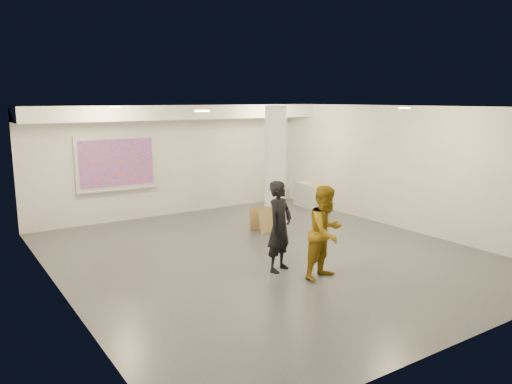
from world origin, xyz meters
TOP-DOWN VIEW (x-y plane):
  - floor at (0.00, 0.00)m, footprint 8.00×9.00m
  - ceiling at (0.00, 0.00)m, footprint 8.00×9.00m
  - wall_back at (0.00, 4.50)m, footprint 8.00×0.01m
  - wall_front at (0.00, -4.50)m, footprint 8.00×0.01m
  - wall_left at (-4.00, 0.00)m, footprint 0.01×9.00m
  - wall_right at (4.00, 0.00)m, footprint 0.01×9.00m
  - soffit_band at (0.00, 3.95)m, footprint 8.00×1.10m
  - downlight_nw at (-2.20, 2.50)m, footprint 0.22×0.22m
  - downlight_ne at (2.20, 2.50)m, footprint 0.22×0.22m
  - downlight_sw at (-2.20, -1.50)m, footprint 0.22×0.22m
  - downlight_se at (2.20, -1.50)m, footprint 0.22×0.22m
  - column at (1.50, 1.80)m, footprint 0.52×0.52m
  - projection_screen at (-1.60, 4.45)m, footprint 2.10×0.13m
  - credenza at (3.72, 3.08)m, footprint 0.60×1.21m
  - papers_stack at (3.70, 3.35)m, footprint 0.32×0.37m
  - postit_pad at (3.74, 2.81)m, footprint 0.29×0.34m
  - cardboard_back at (1.01, 1.77)m, footprint 0.52×0.23m
  - cardboard_front at (1.00, 1.44)m, footprint 0.55×0.31m
  - woman at (-0.34, -0.91)m, footprint 0.73×0.61m
  - man at (0.12, -1.67)m, footprint 0.93×0.80m

SIDE VIEW (x-z plane):
  - floor at x=0.00m, z-range -0.01..0.01m
  - cardboard_back at x=1.01m, z-range 0.00..0.56m
  - cardboard_front at x=1.00m, z-range 0.00..0.58m
  - credenza at x=3.72m, z-range 0.00..0.68m
  - papers_stack at x=3.70m, z-range 0.68..0.70m
  - postit_pad at x=3.74m, z-range 0.68..0.71m
  - man at x=0.12m, z-range 0.00..1.67m
  - woman at x=-0.34m, z-range 0.00..1.69m
  - wall_back at x=0.00m, z-range 0.00..3.00m
  - wall_front at x=0.00m, z-range 0.00..3.00m
  - wall_left at x=-4.00m, z-range 0.00..3.00m
  - wall_right at x=4.00m, z-range 0.00..3.00m
  - column at x=1.50m, z-range 0.00..3.00m
  - projection_screen at x=-1.60m, z-range 0.82..2.24m
  - soffit_band at x=0.00m, z-range 2.64..3.00m
  - downlight_nw at x=-2.20m, z-range 2.97..2.99m
  - downlight_ne at x=2.20m, z-range 2.97..2.99m
  - downlight_sw at x=-2.20m, z-range 2.97..2.99m
  - downlight_se at x=2.20m, z-range 2.97..2.99m
  - ceiling at x=0.00m, z-range 3.00..3.00m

